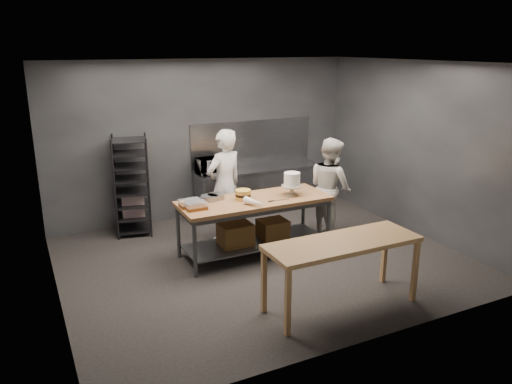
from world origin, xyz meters
The scene contains 16 objects.
ground centered at (0.00, 0.00, 0.00)m, with size 6.00×6.00×0.00m, color black.
back_wall centered at (0.00, 2.50, 1.50)m, with size 6.00×0.04×3.00m, color #4C4F54.
work_table centered at (-0.03, 0.30, 0.57)m, with size 2.40×0.90×0.92m.
near_counter centered at (0.24, -1.70, 0.81)m, with size 2.00×0.70×0.90m.
back_counter centered at (1.00, 2.18, 0.45)m, with size 2.60×0.60×0.90m.
splashback_panel centered at (1.00, 2.48, 1.35)m, with size 2.60×0.02×0.90m, color slate.
speed_rack centered at (-1.53, 2.10, 0.86)m, with size 0.72×0.76×1.75m.
chef_behind centered at (-0.20, 1.07, 0.96)m, with size 0.70×0.46×1.93m, color silver.
chef_right centered at (1.52, 0.47, 0.87)m, with size 0.85×0.66×1.74m, color silver.
microwave centered at (0.00, 2.18, 1.05)m, with size 0.54×0.37×0.30m, color black.
frosted_cake_stand centered at (0.62, 0.24, 1.15)m, with size 0.34×0.34×0.37m.
layer_cake centered at (-0.19, 0.35, 1.00)m, with size 0.24×0.24×0.16m.
cake_pans centered at (-0.74, 0.53, 0.96)m, with size 0.70×0.41×0.07m.
piping_bag centered at (-0.16, -0.03, 0.98)m, with size 0.12×0.12×0.38m, color white.
offset_spatula centered at (0.24, 0.07, 0.93)m, with size 0.36×0.02×0.02m.
pastry_clamshells centered at (-1.03, 0.30, 0.98)m, with size 0.35×0.37×0.11m.
Camera 1 is at (-3.28, -6.40, 3.24)m, focal length 35.00 mm.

